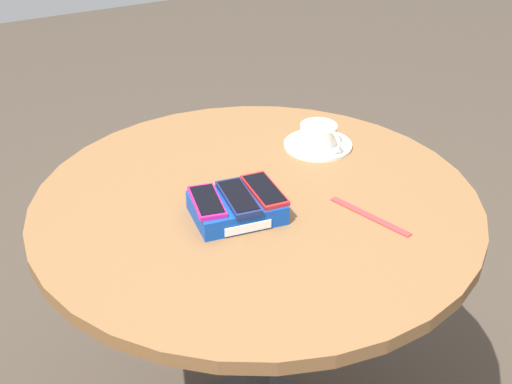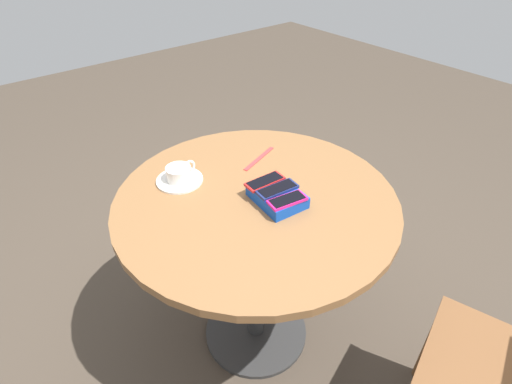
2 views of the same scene
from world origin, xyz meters
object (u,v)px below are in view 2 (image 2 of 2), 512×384
object	(u,v)px
phone_red	(266,182)
lanyard_strap	(259,158)
phone_box	(277,196)
phone_magenta	(287,200)
saucer	(180,180)
coffee_cup	(179,173)
round_table	(256,227)
phone_navy	(277,189)

from	to	relation	value
phone_red	lanyard_strap	size ratio (longest dim) A/B	0.71
phone_box	phone_magenta	world-z (taller)	phone_magenta
saucer	coffee_cup	size ratio (longest dim) A/B	1.36
saucer	lanyard_strap	bearing A→B (deg)	-101.44
lanyard_strap	phone_magenta	bearing A→B (deg)	155.68
phone_box	phone_red	world-z (taller)	phone_red
round_table	lanyard_strap	xyz separation A→B (m)	(0.18, -0.17, 0.14)
round_table	phone_navy	xyz separation A→B (m)	(-0.06, -0.04, 0.19)
phone_navy	lanyard_strap	size ratio (longest dim) A/B	0.74
phone_navy	lanyard_strap	xyz separation A→B (m)	(0.24, -0.12, -0.05)
round_table	phone_magenta	bearing A→B (deg)	-167.88
phone_navy	lanyard_strap	distance (m)	0.28
phone_red	phone_magenta	bearing A→B (deg)	174.13
round_table	phone_red	bearing A→B (deg)	-96.40
round_table	coffee_cup	bearing A→B (deg)	31.31
phone_navy	phone_red	size ratio (longest dim) A/B	1.04
coffee_cup	phone_box	bearing A→B (deg)	-148.67
round_table	phone_navy	bearing A→B (deg)	-146.06
phone_navy	phone_red	bearing A→B (deg)	2.08
phone_red	coffee_cup	world-z (taller)	coffee_cup
phone_magenta	coffee_cup	distance (m)	0.41
saucer	coffee_cup	xyz separation A→B (m)	(0.00, -0.00, 0.03)
phone_box	phone_magenta	size ratio (longest dim) A/B	1.45
saucer	coffee_cup	world-z (taller)	coffee_cup
phone_magenta	phone_red	xyz separation A→B (m)	(0.12, -0.01, -0.00)
phone_red	saucer	size ratio (longest dim) A/B	0.85
saucer	phone_magenta	bearing A→B (deg)	-154.10
phone_magenta	saucer	size ratio (longest dim) A/B	0.80
lanyard_strap	saucer	bearing A→B (deg)	78.56
phone_navy	coffee_cup	world-z (taller)	coffee_cup
phone_red	saucer	distance (m)	0.32
phone_magenta	coffee_cup	bearing A→B (deg)	25.46
phone_red	saucer	xyz separation A→B (m)	(0.25, 0.19, -0.04)
lanyard_strap	coffee_cup	bearing A→B (deg)	78.35
saucer	phone_navy	bearing A→B (deg)	-147.68
round_table	phone_box	bearing A→B (deg)	-148.61
phone_magenta	phone_red	world-z (taller)	same
phone_box	phone_magenta	xyz separation A→B (m)	(-0.06, 0.01, 0.03)
phone_box	phone_red	size ratio (longest dim) A/B	1.36
round_table	coffee_cup	xyz separation A→B (m)	(0.25, 0.15, 0.17)
phone_box	phone_magenta	bearing A→B (deg)	168.84
round_table	saucer	size ratio (longest dim) A/B	5.82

